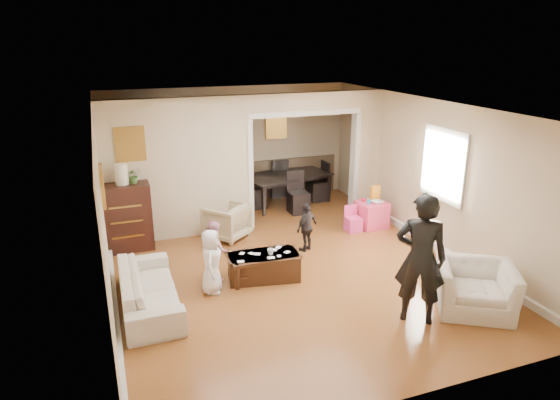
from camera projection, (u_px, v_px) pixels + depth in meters
name	position (u px, v px, depth m)	size (l,w,h in m)	color
floor	(284.00, 263.00, 8.27)	(7.00, 7.00, 0.00)	#9E5D28
partition_left	(179.00, 169.00, 9.01)	(2.75, 0.18, 2.60)	#C5AE90
partition_right	(365.00, 153.00, 10.28)	(0.55, 0.18, 2.60)	#C5AE90
partition_header	(305.00, 101.00, 9.47)	(2.22, 0.18, 0.35)	#C5AE90
window_pane	(444.00, 165.00, 8.32)	(0.03, 0.95, 1.10)	white
framed_art_partition	(130.00, 144.00, 8.48)	(0.45, 0.03, 0.55)	brown
framed_art_sofa_wall	(102.00, 186.00, 6.28)	(0.03, 0.55, 0.40)	brown
framed_art_alcove	(276.00, 125.00, 11.16)	(0.45, 0.03, 0.55)	brown
sofa	(149.00, 289.00, 6.84)	(1.90, 0.74, 0.56)	beige
armchair_back	(227.00, 221.00, 9.22)	(0.70, 0.72, 0.66)	#C8B58B
armchair_front	(475.00, 288.00, 6.76)	(1.01, 0.89, 0.66)	beige
dresser	(126.00, 217.00, 8.65)	(0.87, 0.49, 1.20)	black
table_lamp	(121.00, 174.00, 8.40)	(0.22, 0.22, 0.36)	beige
potted_plant	(134.00, 176.00, 8.48)	(0.25, 0.21, 0.27)	#42682E
coffee_table	(264.00, 266.00, 7.69)	(1.08, 0.54, 0.41)	#3D2313
coffee_cup	(271.00, 252.00, 7.60)	(0.10, 0.10, 0.10)	silver
play_table	(371.00, 214.00, 9.79)	(0.53, 0.53, 0.51)	#FA4273
cereal_box	(375.00, 193.00, 9.80)	(0.20, 0.07, 0.30)	yellow
cyan_cup	(369.00, 202.00, 9.62)	(0.08, 0.08, 0.08)	#25ABBC
toy_block	(364.00, 200.00, 9.77)	(0.08, 0.06, 0.05)	red
play_bowl	(377.00, 202.00, 9.62)	(0.22, 0.22, 0.05)	white
dining_table	(287.00, 189.00, 11.12)	(1.93, 1.08, 0.68)	black
adult_person	(421.00, 259.00, 6.34)	(0.65, 0.43, 1.78)	black
child_kneel_a	(211.00, 261.00, 7.19)	(0.48, 0.31, 0.98)	white
child_kneel_b	(214.00, 250.00, 7.65)	(0.45, 0.35, 0.93)	pink
child_toddler	(307.00, 227.00, 8.63)	(0.51, 0.21, 0.88)	black
craft_papers	(264.00, 254.00, 7.63)	(0.89, 0.45, 0.00)	white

